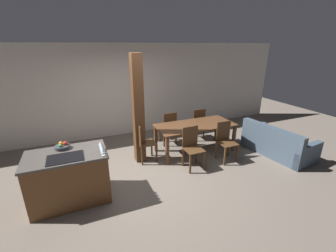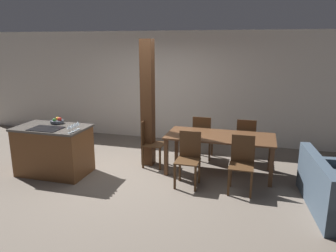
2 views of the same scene
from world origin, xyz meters
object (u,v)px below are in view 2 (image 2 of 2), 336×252
(wine_glass_end, at_px, (78,123))
(kitchen_island, at_px, (54,150))
(dining_table, at_px, (220,140))
(fruit_bowl, at_px, (57,121))
(dining_chair_head_end, at_px, (151,142))
(timber_post, at_px, (148,104))
(wine_glass_far, at_px, (75,125))
(dining_chair_near_right, at_px, (242,163))
(wine_glass_near, at_px, (69,127))
(dining_chair_far_left, at_px, (202,136))
(dining_chair_near_left, at_px, (188,158))
(dining_chair_far_right, at_px, (246,140))
(wine_glass_middle, at_px, (72,126))

(wine_glass_end, bearing_deg, kitchen_island, 175.56)
(dining_table, bearing_deg, fruit_bowl, -168.33)
(dining_chair_head_end, relative_size, timber_post, 0.38)
(wine_glass_far, distance_m, dining_chair_near_right, 2.94)
(wine_glass_near, xyz_separation_m, dining_chair_near_right, (2.87, 0.52, -0.54))
(dining_chair_far_left, bearing_deg, wine_glass_far, 40.76)
(dining_chair_far_left, bearing_deg, dining_chair_head_end, 36.32)
(kitchen_island, bearing_deg, fruit_bowl, 100.02)
(dining_chair_near_left, height_order, dining_chair_head_end, same)
(wine_glass_end, relative_size, dining_chair_near_right, 0.15)
(fruit_bowl, xyz_separation_m, dining_chair_far_right, (3.50, 1.31, -0.47))
(wine_glass_middle, height_order, dining_chair_far_right, wine_glass_middle)
(dining_chair_near_right, xyz_separation_m, timber_post, (-1.90, 0.76, 0.75))
(dining_chair_far_right, bearing_deg, dining_chair_near_right, 90.00)
(fruit_bowl, height_order, dining_table, fruit_bowl)
(wine_glass_near, relative_size, wine_glass_middle, 1.00)
(kitchen_island, xyz_separation_m, dining_chair_near_left, (2.55, 0.20, 0.03))
(kitchen_island, height_order, fruit_bowl, fruit_bowl)
(dining_chair_near_left, bearing_deg, wine_glass_far, -170.32)
(dining_chair_near_left, relative_size, timber_post, 0.38)
(wine_glass_far, relative_size, dining_chair_near_left, 0.15)
(dining_chair_near_left, bearing_deg, dining_chair_head_end, 143.68)
(wine_glass_middle, height_order, dining_table, wine_glass_middle)
(kitchen_island, bearing_deg, dining_chair_near_left, 4.44)
(dining_chair_far_right, bearing_deg, wine_glass_end, 29.20)
(kitchen_island, height_order, dining_table, kitchen_island)
(wine_glass_far, xyz_separation_m, dining_chair_far_right, (2.87, 1.70, -0.54))
(kitchen_island, xyz_separation_m, dining_chair_far_right, (3.45, 1.56, 0.03))
(wine_glass_middle, bearing_deg, fruit_bowl, 142.57)
(dining_chair_near_right, height_order, dining_chair_head_end, same)
(dining_chair_head_end, bearing_deg, dining_chair_far_left, -53.68)
(dining_chair_near_right, distance_m, dining_chair_head_end, 1.95)
(dining_chair_near_right, xyz_separation_m, dining_chair_far_left, (-0.90, 1.36, 0.00))
(wine_glass_near, bearing_deg, fruit_bowl, 137.59)
(dining_chair_near_left, bearing_deg, wine_glass_near, -165.18)
(fruit_bowl, bearing_deg, dining_chair_far_left, 26.78)
(dining_chair_head_end, bearing_deg, dining_chair_near_left, -126.32)
(wine_glass_near, distance_m, wine_glass_end, 0.28)
(wine_glass_near, height_order, wine_glass_far, same)
(dining_table, height_order, dining_chair_near_left, dining_chair_near_left)
(wine_glass_near, bearing_deg, dining_chair_head_end, 49.04)
(dining_chair_head_end, bearing_deg, dining_chair_near_right, -110.43)
(timber_post, bearing_deg, fruit_bowl, -155.89)
(wine_glass_far, bearing_deg, wine_glass_middle, -90.00)
(wine_glass_middle, distance_m, dining_chair_far_left, 2.71)
(dining_chair_far_left, relative_size, dining_chair_head_end, 1.00)
(wine_glass_near, relative_size, wine_glass_far, 1.00)
(kitchen_island, bearing_deg, dining_chair_far_right, 24.30)
(fruit_bowl, distance_m, dining_chair_near_right, 3.53)
(wine_glass_near, xyz_separation_m, wine_glass_far, (0.00, 0.19, 0.00))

